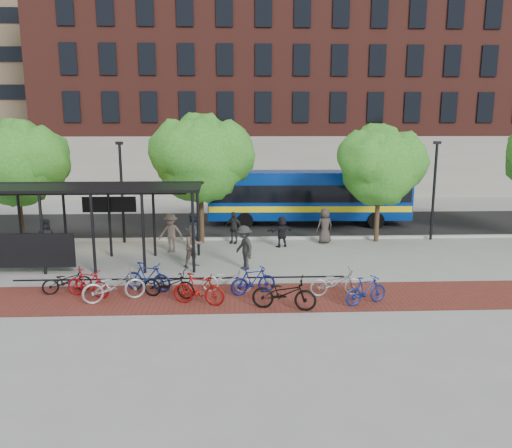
{
  "coord_description": "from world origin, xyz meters",
  "views": [
    {
      "loc": [
        -1.29,
        -21.62,
        5.97
      ],
      "look_at": [
        -0.37,
        0.15,
        1.6
      ],
      "focal_mm": 35.0,
      "sensor_mm": 36.0,
      "label": 1
    }
  ],
  "objects_px": {
    "pedestrian_6": "(325,226)",
    "tree_a": "(18,160)",
    "tree_b": "(202,155)",
    "pedestrian_0": "(47,238)",
    "bike_11": "(366,290)",
    "pedestrian_9": "(244,248)",
    "bike_2": "(114,285)",
    "pedestrian_2": "(192,230)",
    "bike_3": "(148,277)",
    "pedestrian_8": "(194,246)",
    "pedestrian_3": "(171,233)",
    "bike_5": "(199,289)",
    "bike_7": "(253,280)",
    "bike_0": "(67,281)",
    "bike_4": "(169,284)",
    "bike_6": "(227,280)",
    "bike_1": "(88,283)",
    "pedestrian_4": "(233,228)",
    "bus": "(308,194)",
    "tree_c": "(381,163)",
    "lamp_post_left": "(122,189)",
    "pedestrian_5": "(282,232)",
    "bike_10": "(336,282)",
    "bus_shelter": "(73,196)",
    "lamp_post_right": "(434,188)"
  },
  "relations": [
    {
      "from": "pedestrian_3",
      "to": "bike_11",
      "type": "bearing_deg",
      "value": -34.55
    },
    {
      "from": "tree_b",
      "to": "bike_3",
      "type": "height_order",
      "value": "tree_b"
    },
    {
      "from": "bike_11",
      "to": "pedestrian_9",
      "type": "relative_size",
      "value": 0.86
    },
    {
      "from": "tree_c",
      "to": "bike_11",
      "type": "relative_size",
      "value": 3.67
    },
    {
      "from": "pedestrian_0",
      "to": "bike_6",
      "type": "bearing_deg",
      "value": -41.23
    },
    {
      "from": "pedestrian_4",
      "to": "tree_a",
      "type": "bearing_deg",
      "value": -157.65
    },
    {
      "from": "pedestrian_9",
      "to": "pedestrian_2",
      "type": "bearing_deg",
      "value": -173.27
    },
    {
      "from": "bike_3",
      "to": "pedestrian_8",
      "type": "relative_size",
      "value": 0.99
    },
    {
      "from": "bike_11",
      "to": "pedestrian_5",
      "type": "relative_size",
      "value": 1.05
    },
    {
      "from": "bus",
      "to": "bike_2",
      "type": "xyz_separation_m",
      "value": [
        -8.56,
        -13.04,
        -1.29
      ]
    },
    {
      "from": "bike_4",
      "to": "pedestrian_3",
      "type": "height_order",
      "value": "pedestrian_3"
    },
    {
      "from": "bike_2",
      "to": "pedestrian_2",
      "type": "distance_m",
      "value": 7.8
    },
    {
      "from": "bike_2",
      "to": "pedestrian_5",
      "type": "relative_size",
      "value": 1.39
    },
    {
      "from": "pedestrian_8",
      "to": "bus",
      "type": "bearing_deg",
      "value": 18.46
    },
    {
      "from": "bike_1",
      "to": "pedestrian_4",
      "type": "xyz_separation_m",
      "value": [
        5.07,
        7.86,
        0.31
      ]
    },
    {
      "from": "bike_0",
      "to": "bike_4",
      "type": "bearing_deg",
      "value": -120.29
    },
    {
      "from": "pedestrian_9",
      "to": "tree_b",
      "type": "bearing_deg",
      "value": 176.21
    },
    {
      "from": "lamp_post_left",
      "to": "pedestrian_9",
      "type": "bearing_deg",
      "value": -40.05
    },
    {
      "from": "bike_4",
      "to": "tree_a",
      "type": "bearing_deg",
      "value": 60.95
    },
    {
      "from": "bike_5",
      "to": "bike_7",
      "type": "height_order",
      "value": "bike_5"
    },
    {
      "from": "bike_6",
      "to": "bike_7",
      "type": "distance_m",
      "value": 0.98
    },
    {
      "from": "tree_c",
      "to": "bike_6",
      "type": "bearing_deg",
      "value": -134.88
    },
    {
      "from": "bike_6",
      "to": "bike_10",
      "type": "relative_size",
      "value": 0.96
    },
    {
      "from": "bike_2",
      "to": "bike_4",
      "type": "distance_m",
      "value": 1.86
    },
    {
      "from": "bike_11",
      "to": "tree_c",
      "type": "bearing_deg",
      "value": -39.81
    },
    {
      "from": "bike_1",
      "to": "pedestrian_5",
      "type": "height_order",
      "value": "pedestrian_5"
    },
    {
      "from": "bus",
      "to": "bike_1",
      "type": "distance_m",
      "value": 15.88
    },
    {
      "from": "bike_4",
      "to": "bike_0",
      "type": "bearing_deg",
      "value": 95.52
    },
    {
      "from": "pedestrian_2",
      "to": "pedestrian_9",
      "type": "bearing_deg",
      "value": 87.79
    },
    {
      "from": "bike_2",
      "to": "pedestrian_6",
      "type": "distance_m",
      "value": 11.94
    },
    {
      "from": "tree_b",
      "to": "pedestrian_0",
      "type": "relative_size",
      "value": 3.71
    },
    {
      "from": "bike_3",
      "to": "pedestrian_2",
      "type": "distance_m",
      "value": 6.64
    },
    {
      "from": "bike_10",
      "to": "tree_b",
      "type": "bearing_deg",
      "value": 28.73
    },
    {
      "from": "bike_3",
      "to": "pedestrian_6",
      "type": "xyz_separation_m",
      "value": [
        7.73,
        7.17,
        0.35
      ]
    },
    {
      "from": "tree_b",
      "to": "bike_2",
      "type": "xyz_separation_m",
      "value": [
        -2.56,
        -8.49,
        -3.9
      ]
    },
    {
      "from": "pedestrian_6",
      "to": "tree_a",
      "type": "bearing_deg",
      "value": -19.98
    },
    {
      "from": "lamp_post_right",
      "to": "bike_6",
      "type": "height_order",
      "value": "lamp_post_right"
    },
    {
      "from": "bike_1",
      "to": "bike_11",
      "type": "distance_m",
      "value": 9.62
    },
    {
      "from": "bike_10",
      "to": "lamp_post_left",
      "type": "bearing_deg",
      "value": 44.16
    },
    {
      "from": "pedestrian_6",
      "to": "bike_5",
      "type": "bearing_deg",
      "value": 37.42
    },
    {
      "from": "bus",
      "to": "bike_2",
      "type": "distance_m",
      "value": 15.65
    },
    {
      "from": "tree_a",
      "to": "pedestrian_4",
      "type": "xyz_separation_m",
      "value": [
        10.52,
        -0.18,
        -3.42
      ]
    },
    {
      "from": "bus_shelter",
      "to": "pedestrian_0",
      "type": "relative_size",
      "value": 6.09
    },
    {
      "from": "bike_6",
      "to": "pedestrian_9",
      "type": "bearing_deg",
      "value": -4.63
    },
    {
      "from": "pedestrian_0",
      "to": "bus_shelter",
      "type": "bearing_deg",
      "value": -47.35
    },
    {
      "from": "tree_b",
      "to": "pedestrian_5",
      "type": "distance_m",
      "value": 5.46
    },
    {
      "from": "bike_6",
      "to": "tree_c",
      "type": "bearing_deg",
      "value": -36.06
    },
    {
      "from": "bike_6",
      "to": "pedestrian_4",
      "type": "distance_m",
      "value": 7.57
    },
    {
      "from": "tree_b",
      "to": "bike_11",
      "type": "distance_m",
      "value": 11.63
    },
    {
      "from": "tree_b",
      "to": "pedestrian_0",
      "type": "distance_m",
      "value": 8.24
    }
  ]
}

